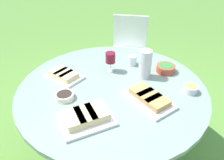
# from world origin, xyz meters

# --- Properties ---
(ground_plane) EXTENTS (40.00, 40.00, 0.00)m
(ground_plane) POSITION_xyz_m (0.00, 0.00, 0.00)
(ground_plane) COLOR #5B8C38
(dining_table) EXTENTS (1.43, 1.43, 0.75)m
(dining_table) POSITION_xyz_m (0.00, 0.00, 0.66)
(dining_table) COLOR #4C4C51
(dining_table) RESTS_ON ground_plane
(chair_near_left) EXTENTS (0.61, 0.61, 0.89)m
(chair_near_left) POSITION_xyz_m (0.89, -0.85, 0.52)
(chair_near_left) COLOR white
(chair_near_left) RESTS_ON ground_plane
(water_pitcher) EXTENTS (0.11, 0.10, 0.23)m
(water_pitcher) POSITION_xyz_m (-0.03, -0.29, 0.87)
(water_pitcher) COLOR silver
(water_pitcher) RESTS_ON dining_table
(wine_glass) EXTENTS (0.08, 0.08, 0.17)m
(wine_glass) POSITION_xyz_m (0.20, -0.12, 0.87)
(wine_glass) COLOR silver
(wine_glass) RESTS_ON dining_table
(platter_bread_main) EXTENTS (0.30, 0.36, 0.07)m
(platter_bread_main) POSITION_xyz_m (-0.22, 0.34, 0.79)
(platter_bread_main) COLOR white
(platter_bread_main) RESTS_ON dining_table
(platter_charcuterie) EXTENTS (0.36, 0.22, 0.06)m
(platter_charcuterie) POSITION_xyz_m (-0.29, -0.11, 0.78)
(platter_charcuterie) COLOR white
(platter_charcuterie) RESTS_ON dining_table
(platter_sandwich_side) EXTENTS (0.33, 0.28, 0.06)m
(platter_sandwich_side) POSITION_xyz_m (0.31, 0.26, 0.78)
(platter_sandwich_side) COLOR white
(platter_sandwich_side) RESTS_ON dining_table
(bowl_fries) EXTENTS (0.10, 0.10, 0.05)m
(bowl_fries) POSITION_xyz_m (-0.37, -0.44, 0.78)
(bowl_fries) COLOR silver
(bowl_fries) RESTS_ON dining_table
(bowl_salad) EXTENTS (0.15, 0.15, 0.06)m
(bowl_salad) POSITION_xyz_m (-0.07, -0.50, 0.79)
(bowl_salad) COLOR #B74733
(bowl_salad) RESTS_ON dining_table
(bowl_olives) EXTENTS (0.13, 0.13, 0.04)m
(bowl_olives) POSITION_xyz_m (0.07, 0.36, 0.78)
(bowl_olives) COLOR beige
(bowl_olives) RESTS_ON dining_table
(cup_water_near) EXTENTS (0.08, 0.08, 0.09)m
(cup_water_near) POSITION_xyz_m (0.18, -0.33, 0.80)
(cup_water_near) COLOR silver
(cup_water_near) RESTS_ON dining_table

